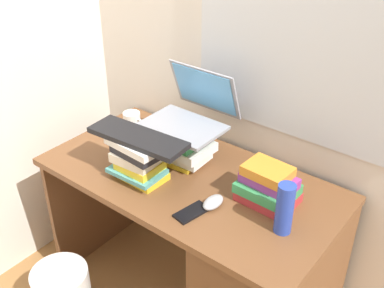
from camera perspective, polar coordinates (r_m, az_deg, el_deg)
wall_back at (r=2.00m, az=6.52°, el=14.57°), size 6.00×0.06×2.60m
wall_left at (r=2.35m, az=-18.25°, el=15.78°), size 0.05×6.00×2.60m
desk at (r=2.05m, az=6.45°, el=-15.02°), size 1.27×0.65×0.73m
book_stack_tall at (r=2.04m, az=-1.14°, el=-0.06°), size 0.25×0.19×0.17m
book_stack_keyboard_riser at (r=1.93m, az=-6.60°, el=-1.91°), size 0.24×0.17×0.19m
book_stack_side at (r=1.83m, az=9.19°, el=-5.04°), size 0.22×0.18×0.16m
laptop at (r=2.01m, az=-0.00°, el=4.06°), size 0.33×0.31×0.23m
keyboard at (r=1.88m, az=-6.60°, el=0.80°), size 0.43×0.17×0.02m
computer_mouse at (r=1.82m, az=2.56°, el=-7.06°), size 0.06×0.10×0.04m
mug at (r=2.32m, az=-7.25°, el=2.77°), size 0.12×0.08×0.09m
water_bottle at (r=1.68m, az=11.15°, el=-7.69°), size 0.06×0.06×0.20m
cell_phone at (r=1.79m, az=-0.05°, el=-8.27°), size 0.09×0.15×0.01m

